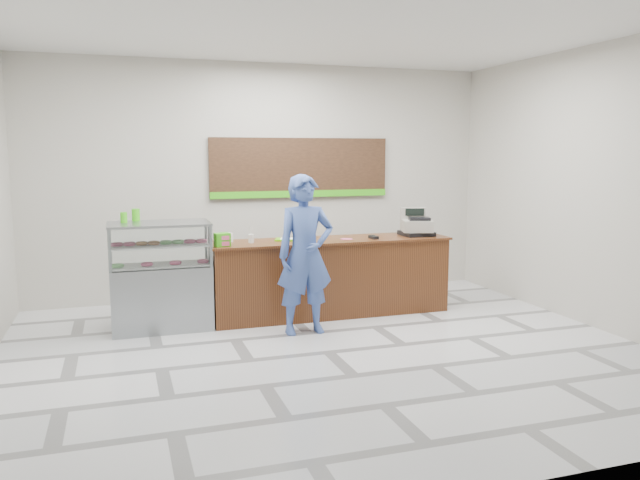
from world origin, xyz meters
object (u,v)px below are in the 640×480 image
object	(u,v)px
cash_register	(416,225)
sales_counter	(330,277)
display_case	(161,275)
serving_tray	(289,239)
customer	(305,255)

from	to	relation	value
cash_register	sales_counter	bearing A→B (deg)	-163.18
display_case	serving_tray	distance (m)	1.71
display_case	customer	xyz separation A→B (m)	(1.65, -0.73, 0.29)
cash_register	serving_tray	distance (m)	1.82
sales_counter	cash_register	distance (m)	1.42
cash_register	serving_tray	xyz separation A→B (m)	(-1.81, 0.11, -0.13)
sales_counter	cash_register	size ratio (longest dim) A/B	6.19
sales_counter	customer	bearing A→B (deg)	-128.05
serving_tray	cash_register	bearing A→B (deg)	17.47
serving_tray	customer	world-z (taller)	customer
serving_tray	customer	xyz separation A→B (m)	(-0.02, -0.82, -0.08)
cash_register	display_case	bearing A→B (deg)	-162.67
display_case	customer	world-z (taller)	customer
customer	display_case	bearing A→B (deg)	154.54
cash_register	customer	xyz separation A→B (m)	(-1.83, -0.71, -0.21)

